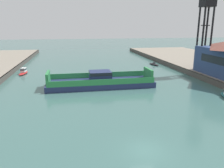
# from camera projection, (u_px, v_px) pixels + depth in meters

# --- Properties ---
(ground_plane) EXTENTS (400.00, 400.00, 0.00)m
(ground_plane) POSITION_uv_depth(u_px,v_px,m) (145.00, 151.00, 22.04)
(ground_plane) COLOR #3D6660
(chain_ferry) EXTENTS (21.43, 6.96, 3.30)m
(chain_ferry) POSITION_uv_depth(u_px,v_px,m) (100.00, 81.00, 45.36)
(chain_ferry) COLOR navy
(chain_ferry) RESTS_ON ground
(moored_boat_near_right) EXTENTS (2.34, 5.37, 0.96)m
(moored_boat_near_right) POSITION_uv_depth(u_px,v_px,m) (154.00, 64.00, 70.40)
(moored_boat_near_right) COLOR black
(moored_boat_near_right) RESTS_ON ground
(moored_boat_mid_right) EXTENTS (2.17, 5.20, 1.58)m
(moored_boat_mid_right) POSITION_uv_depth(u_px,v_px,m) (23.00, 72.00, 57.07)
(moored_boat_mid_right) COLOR red
(moored_boat_mid_right) RESTS_ON ground
(crane_tower) EXTENTS (2.90, 2.90, 18.26)m
(crane_tower) POSITION_uv_depth(u_px,v_px,m) (207.00, 12.00, 52.79)
(crane_tower) COLOR black
(crane_tower) RESTS_ON quay_right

